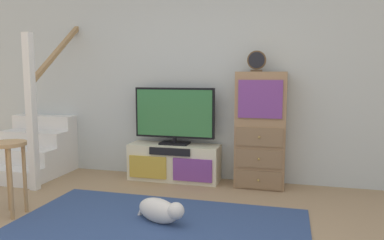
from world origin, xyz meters
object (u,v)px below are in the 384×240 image
Objects in this scene: bar_stool_near at (8,161)px; media_console at (174,162)px; television at (174,114)px; side_cabinet at (261,130)px; dog at (161,211)px; desk_clock at (257,61)px.

media_console is at bearing 52.63° from bar_stool_near.
television is 1.95m from bar_stool_near.
side_cabinet is at bearing 34.41° from bar_stool_near.
dog is at bearing -77.52° from media_console.
dog is (0.30, -1.37, -0.72)m from television.
television is at bearing 178.37° from desk_clock.
media_console is 1.12× the size of television.
desk_clock is (1.01, -0.00, 1.26)m from media_console.
media_console is at bearing 179.73° from desk_clock.
dog is at bearing -77.73° from television.
media_console is 1.62× the size of bar_stool_near.
desk_clock is 0.47× the size of dog.
side_cabinet reaches higher than media_console.
bar_stool_near is (-1.16, -1.54, -0.31)m from television.
television is 1.20m from desk_clock.
bar_stool_near is at bearing -173.23° from dog.
television is at bearing 53.07° from bar_stool_near.
desk_clock is 2.04m from dog.
television reaches higher than bar_stool_near.
side_cabinet is (1.07, -0.01, -0.16)m from television.
bar_stool_near is at bearing -145.10° from desk_clock.
desk_clock reaches higher than side_cabinet.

